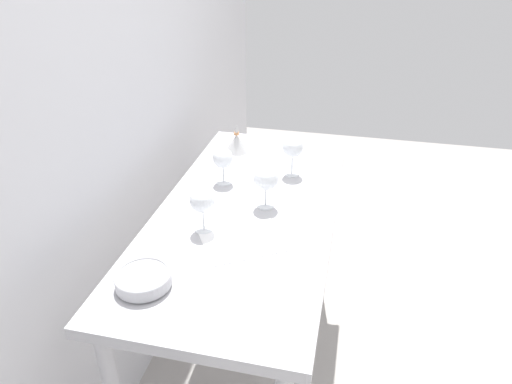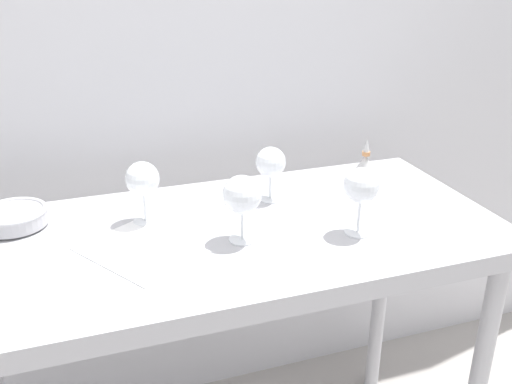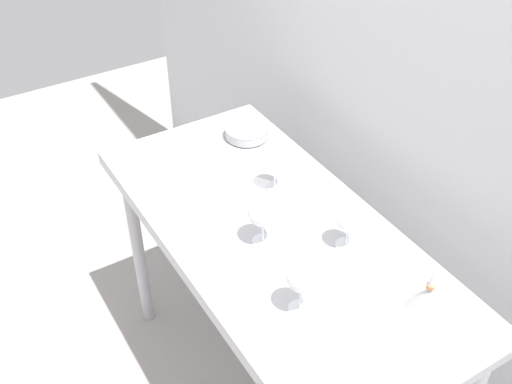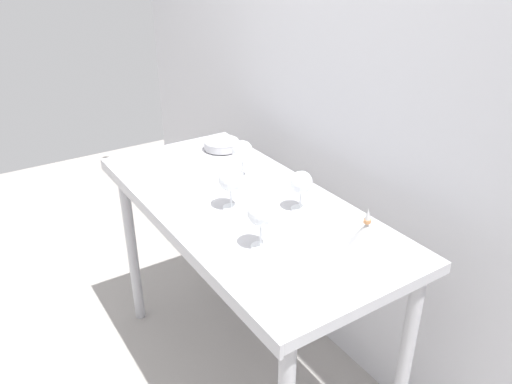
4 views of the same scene
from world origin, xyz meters
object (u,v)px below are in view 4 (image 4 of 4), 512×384
Objects in this scene: wine_glass_far_left at (242,152)px; wine_glass_near_right at (261,214)px; tasting_bowl at (221,144)px; wine_glass_far_right at (301,184)px; wine_glass_near_center at (231,180)px; tasting_sheet_upper at (207,182)px; decanter_funnel at (366,234)px.

wine_glass_far_left is 0.95× the size of wine_glass_near_right.
wine_glass_near_right reaches higher than tasting_bowl.
tasting_bowl is at bearing 158.79° from wine_glass_near_right.
wine_glass_far_right is 0.91× the size of tasting_bowl.
wine_glass_far_left is (-0.20, 0.18, -0.00)m from wine_glass_near_center.
wine_glass_far_right is at bearing 5.02° from wine_glass_far_left.
tasting_sheet_upper is at bearing 174.05° from wine_glass_near_center.
decanter_funnel reaches higher than tasting_sheet_upper.
wine_glass_far_left is 0.19m from tasting_sheet_upper.
wine_glass_near_center is 0.59m from tasting_bowl.
wine_glass_far_right is (0.15, 0.21, -0.01)m from wine_glass_near_center.
wine_glass_far_right is at bearing -6.73° from tasting_sheet_upper.
tasting_bowl is 1.22× the size of decanter_funnel.
wine_glass_near_right is 0.64× the size of tasting_sheet_upper.
decanter_funnel is (0.66, 0.06, -0.07)m from wine_glass_far_left.
wine_glass_far_left reaches higher than wine_glass_far_right.
wine_glass_near_center is 0.99× the size of tasting_bowl.
wine_glass_near_center is 1.09× the size of wine_glass_far_right.
wine_glass_near_center reaches higher than decanter_funnel.
wine_glass_far_right is at bearing -175.10° from decanter_funnel.
wine_glass_near_center reaches higher than wine_glass_far_right.
wine_glass_far_right reaches higher than tasting_sheet_upper.
decanter_funnel reaches higher than tasting_bowl.
wine_glass_near_right reaches higher than wine_glass_near_center.
wine_glass_far_right is 0.35m from wine_glass_far_left.
tasting_bowl is at bearing 165.99° from wine_glass_far_left.
wine_glass_far_left is at bearing 139.21° from wine_glass_near_center.
decanter_funnel is at bearing 27.06° from wine_glass_near_center.
wine_glass_near_center is 1.21× the size of decanter_funnel.
wine_glass_far_left is at bearing -14.01° from tasting_bowl.
wine_glass_near_right reaches higher than decanter_funnel.
wine_glass_near_center reaches higher than tasting_bowl.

